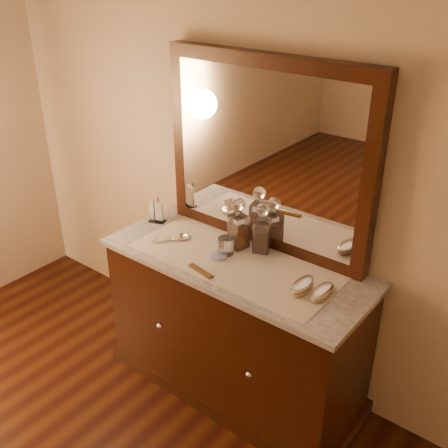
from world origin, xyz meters
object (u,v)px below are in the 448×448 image
at_px(comb, 201,271).
at_px(hand_mirror_outer, 178,237).
at_px(mirror_frame, 266,155).
at_px(brush_near, 302,286).
at_px(decanter_left, 239,229).
at_px(hand_mirror_inner, 177,237).
at_px(napkin_rack, 157,213).
at_px(decanter_right, 262,233).
at_px(brush_far, 323,292).
at_px(dresser_cabinet, 235,328).
at_px(pin_dish, 219,256).

height_order(comb, hand_mirror_outer, hand_mirror_outer).
relative_size(mirror_frame, brush_near, 6.72).
bearing_deg(brush_near, decanter_left, 163.40).
xyz_separation_m(brush_near, hand_mirror_inner, (-0.80, 0.01, -0.02)).
height_order(napkin_rack, decanter_right, decanter_right).
xyz_separation_m(napkin_rack, hand_mirror_inner, (0.24, -0.09, -0.04)).
distance_m(mirror_frame, brush_far, 0.74).
height_order(dresser_cabinet, hand_mirror_outer, hand_mirror_outer).
bearing_deg(pin_dish, napkin_rack, 169.53).
xyz_separation_m(dresser_cabinet, hand_mirror_inner, (-0.39, -0.03, 0.45)).
relative_size(decanter_right, hand_mirror_inner, 1.33).
relative_size(pin_dish, brush_far, 0.53).
xyz_separation_m(decanter_left, hand_mirror_inner, (-0.32, -0.14, -0.10)).
relative_size(dresser_cabinet, brush_near, 7.84).
relative_size(pin_dish, hand_mirror_outer, 0.50).
relative_size(dresser_cabinet, decanter_left, 4.89).
xyz_separation_m(mirror_frame, hand_mirror_inner, (-0.39, -0.27, -0.49)).
bearing_deg(pin_dish, brush_far, 2.28).
distance_m(dresser_cabinet, comb, 0.50).
height_order(dresser_cabinet, napkin_rack, napkin_rack).
xyz_separation_m(comb, brush_near, (0.48, 0.17, 0.02)).
bearing_deg(brush_far, mirror_frame, 152.84).
relative_size(pin_dish, decanter_left, 0.31).
bearing_deg(hand_mirror_outer, mirror_frame, 34.72).
relative_size(pin_dish, hand_mirror_inner, 0.43).
distance_m(napkin_rack, decanter_right, 0.69).
bearing_deg(dresser_cabinet, pin_dish, -153.42).
bearing_deg(pin_dish, hand_mirror_inner, 177.34).
xyz_separation_m(pin_dish, comb, (0.02, -0.16, -0.00)).
height_order(mirror_frame, napkin_rack, mirror_frame).
height_order(pin_dish, comb, pin_dish).
xyz_separation_m(dresser_cabinet, hand_mirror_outer, (-0.38, -0.02, 0.45)).
distance_m(pin_dish, decanter_left, 0.18).
height_order(dresser_cabinet, decanter_left, decanter_left).
bearing_deg(hand_mirror_inner, hand_mirror_outer, 80.47).
bearing_deg(decanter_left, dresser_cabinet, -58.49).
bearing_deg(pin_dish, hand_mirror_outer, 176.48).
bearing_deg(comb, hand_mirror_inner, 161.24).
xyz_separation_m(mirror_frame, decanter_left, (-0.07, -0.13, -0.39)).
bearing_deg(hand_mirror_inner, comb, -28.80).
xyz_separation_m(decanter_left, decanter_right, (0.12, 0.04, -0.00)).
distance_m(comb, decanter_left, 0.33).
bearing_deg(brush_near, comb, -160.33).
bearing_deg(hand_mirror_inner, brush_far, 0.60).
height_order(comb, napkin_rack, napkin_rack).
height_order(napkin_rack, brush_far, napkin_rack).
distance_m(mirror_frame, decanter_right, 0.40).
height_order(decanter_left, hand_mirror_inner, decanter_left).
bearing_deg(hand_mirror_inner, mirror_frame, 35.12).
bearing_deg(brush_far, napkin_rack, 176.10).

